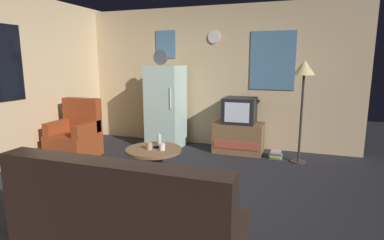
{
  "coord_description": "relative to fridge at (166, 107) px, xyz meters",
  "views": [
    {
      "loc": [
        1.53,
        -3.19,
        1.57
      ],
      "look_at": [
        0.11,
        0.9,
        0.75
      ],
      "focal_mm": 29.0,
      "sensor_mm": 36.0,
      "label": 1
    }
  ],
  "objects": [
    {
      "name": "fridge",
      "position": [
        0.0,
        0.0,
        0.0
      ],
      "size": [
        0.6,
        0.62,
        1.77
      ],
      "color": "silver",
      "rests_on": "ground_plane"
    },
    {
      "name": "remote_control",
      "position": [
        0.6,
        -1.59,
        -0.28
      ],
      "size": [
        0.15,
        0.12,
        0.02
      ],
      "primitive_type": "cube",
      "rotation": [
        0.0,
        0.0,
        0.59
      ],
      "color": "black",
      "rests_on": "coffee_table"
    },
    {
      "name": "coffee_table",
      "position": [
        0.56,
        -1.66,
        -0.52
      ],
      "size": [
        0.72,
        0.72,
        0.46
      ],
      "color": "brown",
      "rests_on": "ground_plane"
    },
    {
      "name": "ground_plane",
      "position": [
        0.76,
        -1.95,
        -0.75
      ],
      "size": [
        12.0,
        12.0,
        0.0
      ],
      "primitive_type": "plane",
      "color": "#232328"
    },
    {
      "name": "wall_with_art",
      "position": [
        0.77,
        0.5,
        0.53
      ],
      "size": [
        5.2,
        0.12,
        2.56
      ],
      "color": "#D1B284",
      "rests_on": "ground_plane"
    },
    {
      "name": "mug_ceramic_tan",
      "position": [
        0.53,
        -1.71,
        -0.25
      ],
      "size": [
        0.08,
        0.08,
        0.09
      ],
      "primitive_type": "cylinder",
      "color": "tan",
      "rests_on": "coffee_table"
    },
    {
      "name": "armchair",
      "position": [
        -1.18,
        -1.04,
        -0.42
      ],
      "size": [
        0.68,
        0.68,
        0.96
      ],
      "color": "maroon",
      "rests_on": "ground_plane"
    },
    {
      "name": "tv_stand",
      "position": [
        1.34,
        0.1,
        -0.49
      ],
      "size": [
        0.84,
        0.53,
        0.52
      ],
      "color": "brown",
      "rests_on": "ground_plane"
    },
    {
      "name": "crt_tv",
      "position": [
        1.34,
        0.1,
        -0.01
      ],
      "size": [
        0.54,
        0.51,
        0.44
      ],
      "color": "black",
      "rests_on": "tv_stand"
    },
    {
      "name": "book_stack",
      "position": [
        1.99,
        -0.08,
        -0.69
      ],
      "size": [
        0.21,
        0.17,
        0.13
      ],
      "color": "#6ABB6B",
      "rests_on": "ground_plane"
    },
    {
      "name": "mug_ceramic_white",
      "position": [
        0.69,
        -1.69,
        -0.25
      ],
      "size": [
        0.08,
        0.08,
        0.09
      ],
      "primitive_type": "cylinder",
      "color": "silver",
      "rests_on": "coffee_table"
    },
    {
      "name": "wine_glass",
      "position": [
        0.56,
        -1.48,
        -0.22
      ],
      "size": [
        0.05,
        0.05,
        0.15
      ],
      "primitive_type": "cylinder",
      "color": "silver",
      "rests_on": "coffee_table"
    },
    {
      "name": "couch",
      "position": [
        1.13,
        -3.25,
        -0.44
      ],
      "size": [
        1.7,
        0.8,
        0.92
      ],
      "color": "black",
      "rests_on": "ground_plane"
    },
    {
      "name": "standing_lamp",
      "position": [
        2.34,
        -0.16,
        0.6
      ],
      "size": [
        0.32,
        0.32,
        1.59
      ],
      "color": "#332D28",
      "rests_on": "ground_plane"
    }
  ]
}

